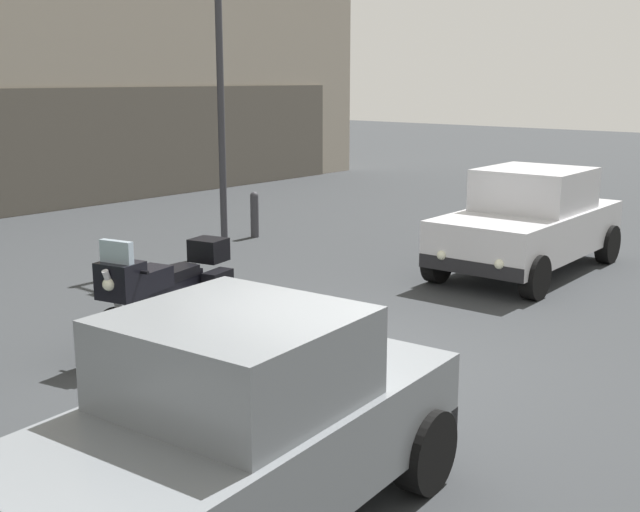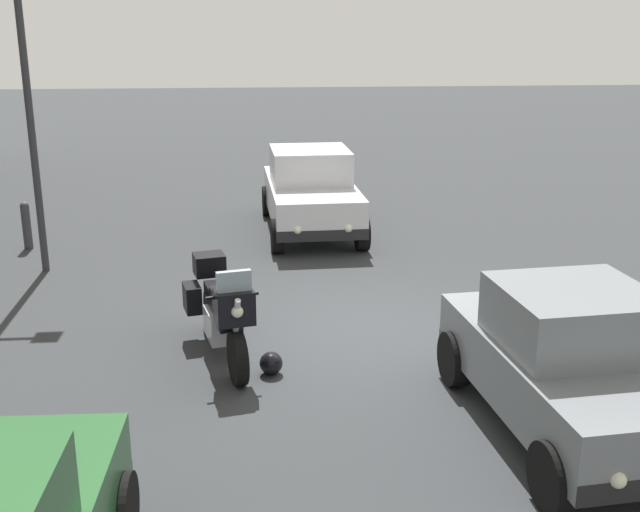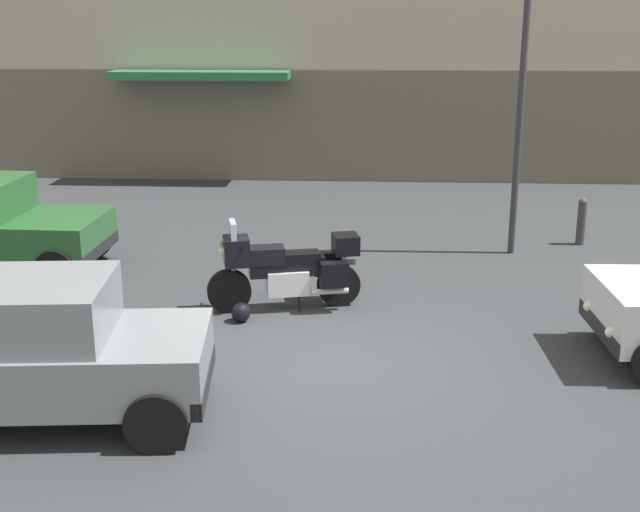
{
  "view_description": "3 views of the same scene",
  "coord_description": "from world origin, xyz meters",
  "views": [
    {
      "loc": [
        -6.27,
        -5.28,
        3.03
      ],
      "look_at": [
        0.23,
        0.33,
        1.12
      ],
      "focal_mm": 45.04,
      "sensor_mm": 36.0,
      "label": 1
    },
    {
      "loc": [
        -9.94,
        1.46,
        4.09
      ],
      "look_at": [
        -0.41,
        0.65,
        1.2
      ],
      "focal_mm": 44.13,
      "sensor_mm": 36.0,
      "label": 2
    },
    {
      "loc": [
        0.44,
        -9.56,
        4.24
      ],
      "look_at": [
        -0.14,
        0.95,
        1.1
      ],
      "focal_mm": 46.43,
      "sensor_mm": 36.0,
      "label": 3
    }
  ],
  "objects": [
    {
      "name": "streetlamp_curbside",
      "position": [
        3.1,
        4.89,
        3.08
      ],
      "size": [
        0.28,
        0.94,
        5.11
      ],
      "color": "#2D2D33",
      "rests_on": "ground"
    },
    {
      "name": "motorcycle",
      "position": [
        -0.67,
        1.9,
        0.62
      ],
      "size": [
        2.23,
        1.01,
        1.36
      ],
      "rotation": [
        0.0,
        0.0,
        3.37
      ],
      "color": "black",
      "rests_on": "ground"
    },
    {
      "name": "bollard_curbside",
      "position": [
        4.49,
        5.67,
        0.47
      ],
      "size": [
        0.16,
        0.16,
        0.89
      ],
      "color": "#333338",
      "rests_on": "ground"
    },
    {
      "name": "helmet",
      "position": [
        -1.29,
        1.32,
        0.14
      ],
      "size": [
        0.28,
        0.28,
        0.28
      ],
      "primitive_type": "sphere",
      "color": "black",
      "rests_on": "ground"
    },
    {
      "name": "ground_plane",
      "position": [
        0.0,
        0.0,
        0.0
      ],
      "size": [
        80.0,
        80.0,
        0.0
      ],
      "primitive_type": "plane",
      "color": "#2D3033"
    },
    {
      "name": "car_compact_side",
      "position": [
        -2.91,
        -1.66,
        0.77
      ],
      "size": [
        3.58,
        1.99,
        1.56
      ],
      "rotation": [
        0.0,
        0.0,
        3.24
      ],
      "color": "slate",
      "rests_on": "ground"
    }
  ]
}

